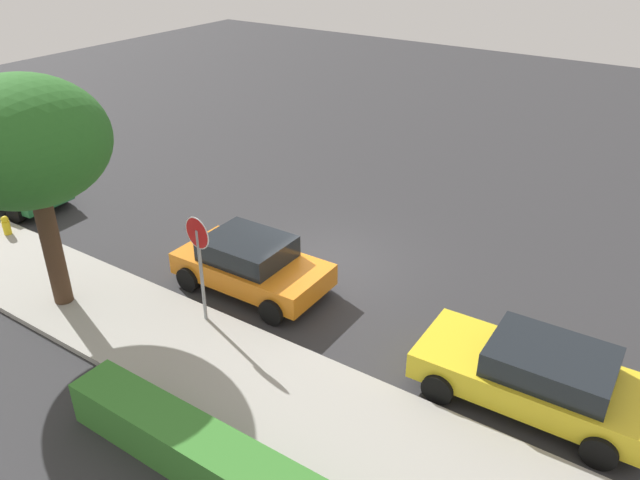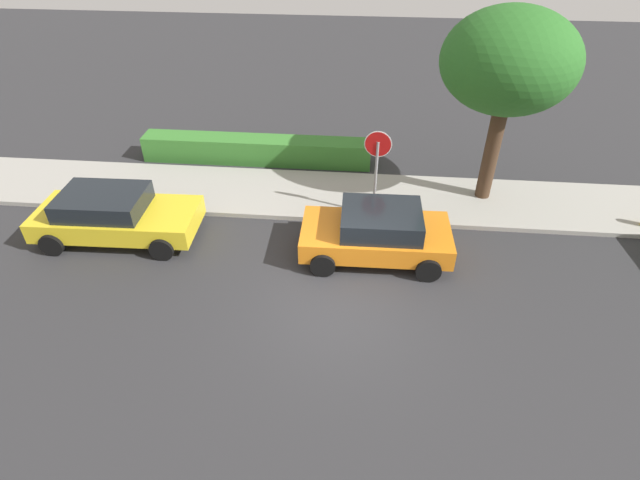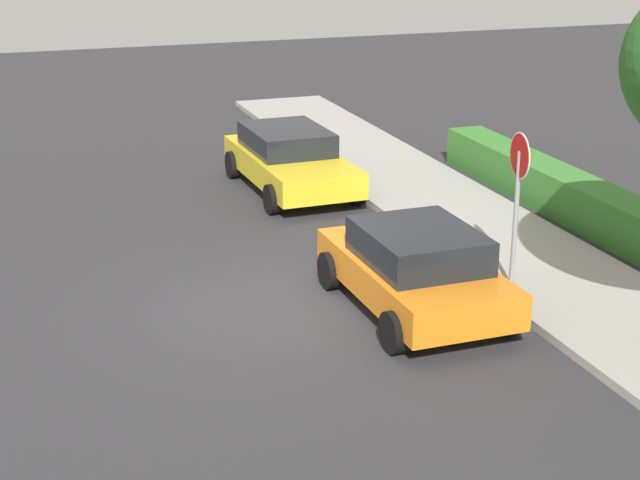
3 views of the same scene
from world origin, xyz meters
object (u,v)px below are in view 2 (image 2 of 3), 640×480
object	(u,v)px
parked_car_yellow	(114,215)
parked_car_orange	(377,232)
stop_sign	(377,161)
street_tree_near_corner	(509,62)

from	to	relation	value
parked_car_yellow	parked_car_orange	bearing A→B (deg)	-1.53
stop_sign	parked_car_yellow	bearing A→B (deg)	-167.36
parked_car_yellow	street_tree_near_corner	distance (m)	11.48
street_tree_near_corner	parked_car_yellow	bearing A→B (deg)	-163.56
parked_car_orange	stop_sign	bearing A→B (deg)	92.78
stop_sign	parked_car_yellow	xyz separation A→B (m)	(-7.12, -1.60, -1.17)
stop_sign	parked_car_orange	world-z (taller)	stop_sign
stop_sign	parked_car_yellow	world-z (taller)	stop_sign
stop_sign	parked_car_orange	bearing A→B (deg)	-87.22
parked_car_orange	street_tree_near_corner	size ratio (longest dim) A/B	0.69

